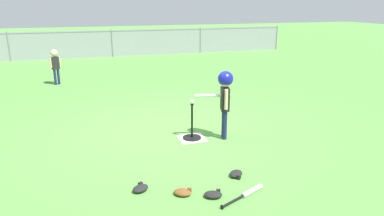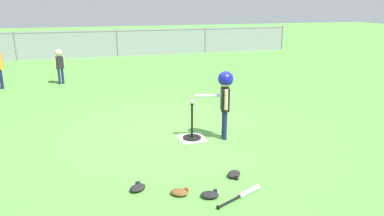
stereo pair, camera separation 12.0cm
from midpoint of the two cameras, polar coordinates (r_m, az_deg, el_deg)
name	(u,v)px [view 2 (the right image)]	position (r m, az deg, el deg)	size (l,w,h in m)	color
ground_plane	(169,132)	(6.45, -3.27, -3.84)	(60.00, 60.00, 0.00)	#51933D
home_plate	(192,138)	(6.13, 0.56, -4.90)	(0.44, 0.44, 0.01)	white
batting_tee	(192,133)	(6.09, 0.57, -4.10)	(0.32, 0.32, 0.63)	black
baseball_on_tee	(192,102)	(5.91, 0.58, 1.04)	(0.07, 0.07, 0.07)	white
batter_child	(225,91)	(5.92, 5.91, 2.71)	(0.63, 0.33, 1.18)	#191E4C
fielder_deep_center	(59,62)	(10.74, -20.35, 7.03)	(0.27, 0.20, 1.00)	#191E4C
spare_bat_silver	(245,193)	(4.47, 9.37, -13.47)	(0.68, 0.35, 0.06)	silver
glove_by_plate	(234,174)	(4.88, 7.52, -10.56)	(0.27, 0.27, 0.07)	black
glove_near_bats	(210,195)	(4.39, 3.74, -13.81)	(0.26, 0.22, 0.07)	black
glove_tossed_aside	(138,188)	(4.57, -8.01, -12.63)	(0.27, 0.25, 0.07)	black
glove_outfield_drop	(180,192)	(4.43, -1.22, -13.45)	(0.27, 0.26, 0.07)	brown
outfield_fence	(117,42)	(15.71, -11.78, 10.38)	(16.06, 0.06, 1.15)	slate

